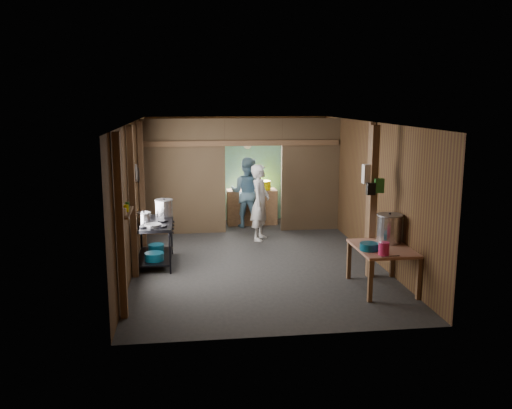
{
  "coord_description": "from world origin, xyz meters",
  "views": [
    {
      "loc": [
        -1.26,
        -9.97,
        3.02
      ],
      "look_at": [
        0.0,
        -0.2,
        1.1
      ],
      "focal_mm": 37.99,
      "sensor_mm": 36.0,
      "label": 1
    }
  ],
  "objects": [
    {
      "name": "wall_back",
      "position": [
        0.0,
        3.5,
        1.3
      ],
      "size": [
        4.5,
        0.0,
        2.6
      ],
      "primitive_type": "cube",
      "color": "#4E381A",
      "rests_on": "ground"
    },
    {
      "name": "blue_tub_back",
      "position": [
        -1.88,
        0.25,
        0.22
      ],
      "size": [
        0.3,
        0.3,
        0.12
      ],
      "primitive_type": "cylinder",
      "color": "navy",
      "rests_on": "gas_range"
    },
    {
      "name": "yellow_tub",
      "position": [
        0.58,
        2.95,
        0.96
      ],
      "size": [
        0.39,
        0.39,
        0.21
      ],
      "primitive_type": "cylinder",
      "color": "#E4E000",
      "rests_on": "back_counter"
    },
    {
      "name": "pink_bucket",
      "position": [
        1.68,
        -2.35,
        0.79
      ],
      "size": [
        0.17,
        0.17,
        0.2
      ],
      "primitive_type": "cylinder",
      "rotation": [
        0.0,
        0.0,
        -0.05
      ],
      "color": "#CD245C",
      "rests_on": "prep_table"
    },
    {
      "name": "partition_header",
      "position": [
        0.25,
        2.2,
        2.3
      ],
      "size": [
        1.3,
        0.1,
        0.6
      ],
      "primitive_type": "cube",
      "color": "brown",
      "rests_on": "wall_back"
    },
    {
      "name": "post_free",
      "position": [
        1.85,
        -1.3,
        1.3
      ],
      "size": [
        0.12,
        0.12,
        2.6
      ],
      "primitive_type": "cube",
      "color": "brown",
      "rests_on": "floor"
    },
    {
      "name": "partition_right",
      "position": [
        1.57,
        2.2,
        1.3
      ],
      "size": [
        1.35,
        0.1,
        2.6
      ],
      "primitive_type": "cube",
      "color": "brown",
      "rests_on": "floor"
    },
    {
      "name": "back_counter",
      "position": [
        0.3,
        2.95,
        0.42
      ],
      "size": [
        1.2,
        0.5,
        0.85
      ],
      "primitive_type": "cube",
      "color": "brown",
      "rests_on": "floor"
    },
    {
      "name": "wall_right",
      "position": [
        2.25,
        0.0,
        1.3
      ],
      "size": [
        0.0,
        7.0,
        2.6
      ],
      "primitive_type": "cube",
      "color": "#4E381A",
      "rests_on": "ground"
    },
    {
      "name": "bag_green",
      "position": [
        1.92,
        -1.36,
        1.6
      ],
      "size": [
        0.16,
        0.12,
        0.24
      ],
      "primitive_type": "cube",
      "color": "#277129",
      "rests_on": "post_free"
    },
    {
      "name": "post_left_b",
      "position": [
        -2.18,
        -0.8,
        1.3
      ],
      "size": [
        0.1,
        0.12,
        2.6
      ],
      "primitive_type": "cube",
      "color": "brown",
      "rests_on": "floor"
    },
    {
      "name": "pan_lid_small",
      "position": [
        -2.21,
        0.8,
        1.55
      ],
      "size": [
        0.03,
        0.3,
        0.3
      ],
      "primitive_type": "cylinder",
      "rotation": [
        0.0,
        1.57,
        0.0
      ],
      "color": "black",
      "rests_on": "wall_left"
    },
    {
      "name": "ceiling",
      "position": [
        0.0,
        0.0,
        2.6
      ],
      "size": [
        4.5,
        7.0,
        0.0
      ],
      "primitive_type": "cube",
      "color": "#3A3531",
      "rests_on": "ground"
    },
    {
      "name": "cook",
      "position": [
        0.3,
        1.41,
        0.83
      ],
      "size": [
        0.6,
        0.71,
        1.65
      ],
      "primitive_type": "imported",
      "rotation": [
        0.0,
        0.0,
        1.18
      ],
      "color": "silver",
      "rests_on": "floor"
    },
    {
      "name": "cross_beam",
      "position": [
        0.0,
        2.15,
        2.05
      ],
      "size": [
        4.4,
        0.12,
        0.12
      ],
      "primitive_type": "cube",
      "color": "brown",
      "rests_on": "wall_left"
    },
    {
      "name": "turquoise_panel",
      "position": [
        0.0,
        3.44,
        1.25
      ],
      "size": [
        4.4,
        0.06,
        2.5
      ],
      "primitive_type": "cube",
      "color": "#68B7B8",
      "rests_on": "wall_back"
    },
    {
      "name": "worker_back",
      "position": [
        0.15,
        2.64,
        0.84
      ],
      "size": [
        0.99,
        0.89,
        1.68
      ],
      "primitive_type": "imported",
      "rotation": [
        0.0,
        0.0,
        2.76
      ],
      "color": "slate",
      "rests_on": "floor"
    },
    {
      "name": "wall_clock",
      "position": [
        0.25,
        3.4,
        1.9
      ],
      "size": [
        0.2,
        0.03,
        0.2
      ],
      "primitive_type": "cylinder",
      "rotation": [
        1.57,
        0.0,
        0.0
      ],
      "color": "silver",
      "rests_on": "wall_back"
    },
    {
      "name": "post_left_c",
      "position": [
        -2.18,
        1.2,
        1.3
      ],
      "size": [
        0.1,
        0.12,
        2.6
      ],
      "primitive_type": "cube",
      "color": "brown",
      "rests_on": "floor"
    },
    {
      "name": "blue_tub_front",
      "position": [
        -1.88,
        -0.4,
        0.23
      ],
      "size": [
        0.35,
        0.35,
        0.14
      ],
      "primitive_type": "cylinder",
      "color": "navy",
      "rests_on": "gas_range"
    },
    {
      "name": "wash_basin",
      "position": [
        1.55,
        -2.07,
        0.75
      ],
      "size": [
        0.35,
        0.35,
        0.11
      ],
      "primitive_type": "cylinder",
      "rotation": [
        0.0,
        0.0,
        -0.18
      ],
      "color": "navy",
      "rests_on": "prep_table"
    },
    {
      "name": "wall_front",
      "position": [
        0.0,
        -3.5,
        1.3
      ],
      "size": [
        4.5,
        0.0,
        2.6
      ],
      "primitive_type": "cube",
      "color": "#4E381A",
      "rests_on": "ground"
    },
    {
      "name": "stock_pot",
      "position": [
        2.02,
        -1.66,
        0.92
      ],
      "size": [
        0.5,
        0.5,
        0.5
      ],
      "primitive_type": null,
      "rotation": [
        0.0,
        0.0,
        -0.19
      ],
      "color": "silver",
      "rests_on": "prep_table"
    },
    {
      "name": "jar_green",
      "position": [
        -2.15,
        -1.88,
        1.47
      ],
      "size": [
        0.06,
        0.06,
        0.1
      ],
      "primitive_type": "cylinder",
      "color": "#277129",
      "rests_on": "wall_shelf"
    },
    {
      "name": "floor",
      "position": [
        0.0,
        0.0,
        0.0
      ],
      "size": [
        4.5,
        7.0,
        0.0
      ],
      "primitive_type": "cube",
      "color": "#2A2A2A",
      "rests_on": "ground"
    },
    {
      "name": "jar_yellow",
      "position": [
        -2.15,
        -2.1,
        1.47
      ],
      "size": [
        0.08,
        0.08,
        0.1
      ],
      "primitive_type": "cylinder",
      "color": "#E4E000",
      "rests_on": "wall_shelf"
    },
    {
      "name": "partition_left",
      "position": [
        -1.32,
        2.2,
        1.3
      ],
      "size": [
        1.85,
        0.1,
        2.6
      ],
      "primitive_type": "cube",
      "color": "brown",
      "rests_on": "floor"
    },
    {
      "name": "jar_white",
      "position": [
        -2.15,
        -2.35,
        1.47
      ],
      "size": [
        0.07,
        0.07,
        0.1
      ],
      "primitive_type": "cylinder",
      "color": "silver",
      "rests_on": "wall_shelf"
    },
    {
      "name": "bag_black",
      "position": [
        1.78,
        -1.38,
        1.55
      ],
      "size": [
        0.14,
        0.1,
        0.2
      ],
      "primitive_type": "cube",
      "color": "black",
      "rests_on": "post_free"
    },
    {
      "name": "bag_white",
      "position": [
        1.8,
        -1.22,
        1.78
      ],
      "size": [
        0.22,
        0.15,
        0.32
      ],
      "primitive_type": "cube",
      "color": "silver",
      "rests_on": "post_free"
    },
    {
      "name": "wall_left",
      "position": [
        -2.25,
        0.0,
        1.3
      ],
      "size": [
        0.0,
        7.0,
        2.6
      ],
      "primitive_type": "cube",
      "color": "#4E381A",
      "rests_on": "ground"
    },
    {
      "name": "pan_lid_big",
      "position": [
        -2.21,
        0.4,
        1.65
      ],
      "size": [
        0.03,
        0.34,
        0.34
      ],
      "primitive_type": "cylinder",
      "rotation": [
        0.0,
        1.57,
        0.0
      ],
      "color": "gray",
      "rests_on": "wall_left"
    },
    {
      "name": "wall_shelf",
      "position": [
        -2.15,
        -2.1,
        1.4
      ],
      "size": [
        0.14,
        0.8,
        0.03
      ],
      "primitive_type": "cube",
      "color": "brown",
      "rests_on": "wall_left"
    },
    {
      "name": "post_left_a",
      "position": [
        -2.18,
        -2.6,
        1.3
      ],
      "size": [
        0.1,
        0.12,
        2.6
      ],
      "primitive_type": "cube",
      "color": "brown",
      "rests_on": "floor"
    },
    {
      "name": "stove_saucepan",
      "position": [
        -2.05,
        0.25,
        0.86
      ],
      "size": [
        0.21,
        0.21,
        0.1
      ],
      "primitive_type": "cylinder",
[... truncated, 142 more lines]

